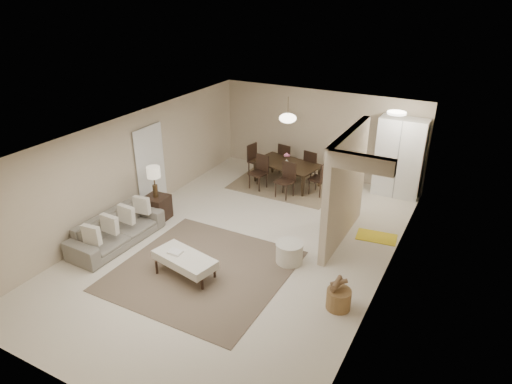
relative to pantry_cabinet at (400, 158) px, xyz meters
The scene contains 22 objects.
floor 4.88m from the pantry_cabinet, 119.52° to the right, with size 9.00×9.00×0.00m, color beige.
ceiling 4.98m from the pantry_cabinet, 119.52° to the right, with size 9.00×9.00×0.00m, color white.
back_wall 2.38m from the pantry_cabinet, behind, with size 6.00×6.00×0.00m, color #C1AD92.
left_wall 6.77m from the pantry_cabinet, 142.20° to the right, with size 9.00×9.00×0.00m, color #C1AD92.
right_wall 4.21m from the pantry_cabinet, 81.10° to the right, with size 9.00×9.00×0.00m, color #C1AD92.
partition 2.96m from the pantry_cabinet, 100.74° to the right, with size 0.15×2.50×2.50m, color #C1AD92.
doorway 6.40m from the pantry_cabinet, 146.29° to the right, with size 0.04×0.90×2.04m, color black.
pantry_cabinet is the anchor object (origin of this frame).
flush_light 1.70m from the pantry_cabinet, 93.01° to the right, with size 0.44×0.44×0.05m, color white.
living_rug 6.07m from the pantry_cabinet, 115.36° to the right, with size 3.20×3.20×0.01m, color brown.
sofa 7.26m from the pantry_cabinet, 131.63° to the right, with size 0.86×2.19×0.64m, color gray.
ottoman_bench 6.37m from the pantry_cabinet, 115.83° to the right, with size 1.37×0.83×0.46m.
side_table 6.32m from the pantry_cabinet, 139.24° to the right, with size 0.53×0.53×0.59m, color black.
table_lamp 6.27m from the pantry_cabinet, 139.24° to the right, with size 0.32×0.32×0.76m.
round_pouf 4.55m from the pantry_cabinet, 105.22° to the right, with size 0.57×0.57×0.44m, color silver.
wicker_basket 5.30m from the pantry_cabinet, 88.05° to the right, with size 0.44×0.44×0.37m, color brown.
dining_rug 3.15m from the pantry_cabinet, 164.54° to the right, with size 2.80×2.10×0.01m, color #7A6A4B.
dining_table 3.06m from the pantry_cabinet, 164.54° to the right, with size 1.80×1.00×0.63m, color black.
dining_chairs 3.03m from the pantry_cabinet, 164.54° to the right, with size 2.54×2.02×0.93m.
vase 2.99m from the pantry_cabinet, 164.54° to the right, with size 0.13×0.13×0.13m, color silver.
yellow_mat 2.70m from the pantry_cabinet, 86.40° to the right, with size 0.88×0.54×0.01m, color yellow.
pendant_light 3.10m from the pantry_cabinet, 164.54° to the right, with size 0.46×0.46×0.71m.
Camera 1 is at (4.27, -7.42, 5.26)m, focal length 32.00 mm.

